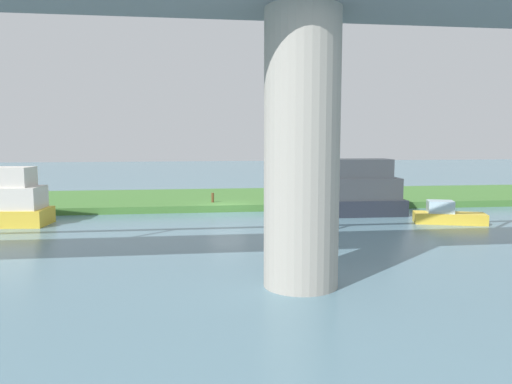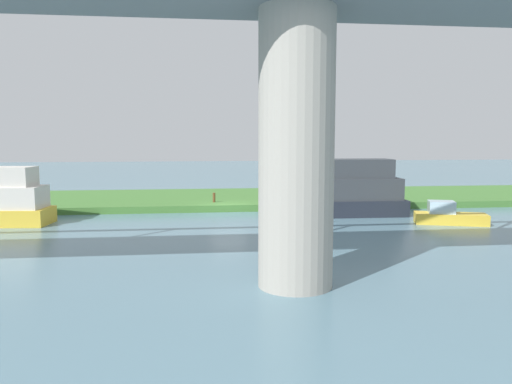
# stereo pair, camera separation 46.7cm
# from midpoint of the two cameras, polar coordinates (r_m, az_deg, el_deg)

# --- Properties ---
(ground_plane) EXTENTS (160.00, 160.00, 0.00)m
(ground_plane) POSITION_cam_midpoint_polar(r_m,az_deg,el_deg) (35.74, -2.86, -2.35)
(ground_plane) COLOR slate
(grassy_bank) EXTENTS (80.00, 12.00, 0.50)m
(grassy_bank) POSITION_cam_midpoint_polar(r_m,az_deg,el_deg) (41.64, -3.43, -0.78)
(grassy_bank) COLOR #427533
(grassy_bank) RESTS_ON ground
(bridge_pylon) EXTENTS (2.69, 2.69, 9.78)m
(bridge_pylon) POSITION_cam_midpoint_polar(r_m,az_deg,el_deg) (17.51, 5.45, 4.75)
(bridge_pylon) COLOR #9E998E
(bridge_pylon) RESTS_ON ground
(person_on_bank) EXTENTS (0.37, 0.37, 1.39)m
(person_on_bank) POSITION_cam_midpoint_polar(r_m,az_deg,el_deg) (39.40, 4.97, 0.20)
(person_on_bank) COLOR #2D334C
(person_on_bank) RESTS_ON grassy_bank
(mooring_post) EXTENTS (0.20, 0.20, 0.72)m
(mooring_post) POSITION_cam_midpoint_polar(r_m,az_deg,el_deg) (37.44, -4.53, -0.64)
(mooring_post) COLOR brown
(mooring_post) RESTS_ON grassy_bank
(motorboat_white) EXTENTS (8.43, 2.98, 4.28)m
(motorboat_white) POSITION_cam_midpoint_polar(r_m,az_deg,el_deg) (34.79, 11.06, -0.06)
(motorboat_white) COLOR #1E232D
(motorboat_white) RESTS_ON ground
(skiff_small) EXTENTS (4.55, 2.80, 1.43)m
(skiff_small) POSITION_cam_midpoint_polar(r_m,az_deg,el_deg) (33.18, 21.76, -2.57)
(skiff_small) COLOR gold
(skiff_small) RESTS_ON ground
(marker_buoy) EXTENTS (0.50, 0.50, 0.50)m
(marker_buoy) POSITION_cam_midpoint_polar(r_m,az_deg,el_deg) (22.05, 2.31, -7.11)
(marker_buoy) COLOR orange
(marker_buoy) RESTS_ON ground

